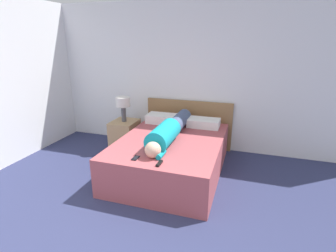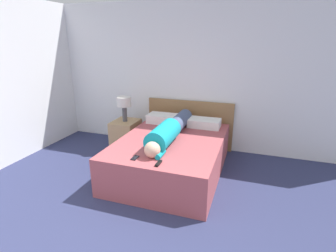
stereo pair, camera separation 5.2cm
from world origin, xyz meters
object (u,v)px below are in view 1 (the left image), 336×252
Objects in this scene: nightstand at (125,136)px; person_lying at (169,131)px; pillow_near_headboard at (163,119)px; table_lamp at (123,104)px; bed at (171,156)px; tv_remote at (159,163)px; pillow_second at (204,123)px; cell_phone at (135,158)px.

nightstand is 0.33× the size of person_lying.
nightstand is 0.77m from pillow_near_headboard.
table_lamp is 0.26× the size of person_lying.
bed is 0.89m from tv_remote.
nightstand is 1.45m from pillow_second.
table_lamp reaches higher than pillow_near_headboard.
tv_remote reaches higher than cell_phone.
pillow_near_headboard is (0.67, 0.18, 0.34)m from nightstand.
cell_phone is (-0.20, -0.76, -0.13)m from person_lying.
table_lamp is at bearing -165.18° from pillow_near_headboard.
cell_phone is (0.16, -1.50, -0.07)m from pillow_near_headboard.
pillow_second is at bearing 7.25° from nightstand.
cell_phone is (-0.57, -1.50, -0.06)m from pillow_second.
tv_remote reaches higher than bed.
person_lying is at bearing 75.49° from cell_phone.
pillow_second is at bearing 64.20° from bed.
pillow_near_headboard reaches higher than nightstand.
pillow_near_headboard is 1.51m from cell_phone.
pillow_near_headboard is (-0.35, 0.74, -0.06)m from person_lying.
table_lamp reaches higher than cell_phone.
bed is at bearing 97.88° from tv_remote.
pillow_second is at bearing 63.20° from person_lying.
pillow_near_headboard is 1.05× the size of pillow_second.
tv_remote is (0.14, -0.82, -0.12)m from person_lying.
pillow_second reaches higher than tv_remote.
bed is 0.40m from person_lying.
pillow_near_headboard is 3.69× the size of tv_remote.
pillow_near_headboard is (0.67, 0.18, -0.26)m from table_lamp.
pillow_near_headboard reaches higher than pillow_second.
bed is 4.52× the size of table_lamp.
nightstand is at bearing -90.00° from table_lamp.
cell_phone is (-0.34, 0.06, -0.01)m from tv_remote.
person_lying is 11.18× the size of tv_remote.
nightstand is 0.60m from table_lamp.
bed is 3.59× the size of pillow_near_headboard.
nightstand is 1.83m from tv_remote.
pillow_near_headboard is at bearing 14.82° from nightstand.
person_lying is 0.83m from pillow_second.
table_lamp is at bearing 90.00° from nightstand.
pillow_near_headboard reaches higher than cell_phone.
cell_phone is at bearing -57.86° from table_lamp.
table_lamp is at bearing 130.17° from tv_remote.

